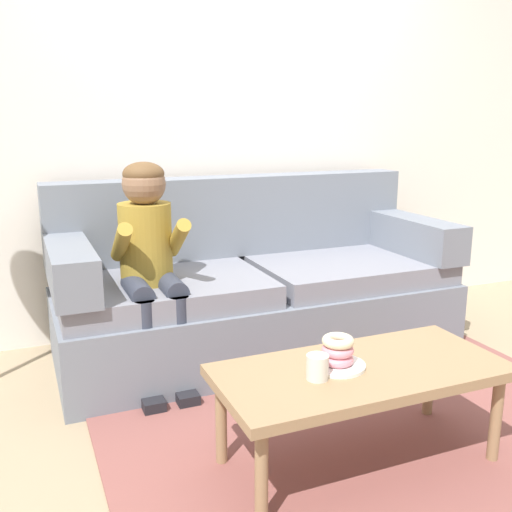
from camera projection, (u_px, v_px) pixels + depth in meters
name	position (u px, v px, depth m)	size (l,w,h in m)	color
ground	(348.00, 409.00, 2.66)	(10.00, 10.00, 0.00)	#9E896B
wall_back	(238.00, 102.00, 3.60)	(8.00, 0.10, 2.80)	silver
area_rug	(380.00, 434.00, 2.44)	(2.26, 2.06, 0.01)	brown
couch	(254.00, 290.00, 3.30)	(2.20, 0.90, 0.97)	slate
coffee_table	(361.00, 377.00, 2.16)	(1.10, 0.51, 0.40)	#937551
person_child	(149.00, 252.00, 2.80)	(0.34, 0.58, 1.10)	olive
plate	(337.00, 365.00, 2.15)	(0.21, 0.21, 0.01)	white
donut	(337.00, 359.00, 2.14)	(0.12, 0.12, 0.04)	pink
donut_second	(338.00, 350.00, 2.14)	(0.12, 0.12, 0.04)	pink
donut_third	(338.00, 341.00, 2.13)	(0.12, 0.12, 0.04)	beige
mug	(317.00, 367.00, 2.04)	(0.08, 0.08, 0.09)	silver
toy_controller	(378.00, 383.00, 2.87)	(0.23, 0.09, 0.05)	gold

